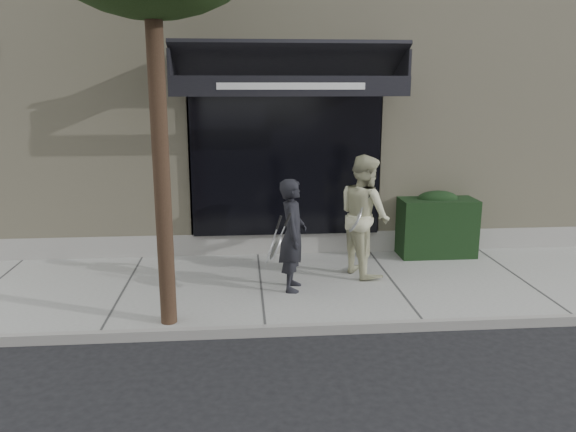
{
  "coord_description": "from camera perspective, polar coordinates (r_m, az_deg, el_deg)",
  "views": [
    {
      "loc": [
        -2.26,
        -7.97,
        3.02
      ],
      "look_at": [
        -1.54,
        0.6,
        1.01
      ],
      "focal_mm": 35.0,
      "sensor_mm": 36.0,
      "label": 1
    }
  ],
  "objects": [
    {
      "name": "building_facade",
      "position": [
        13.12,
        5.2,
        11.85
      ],
      "size": [
        14.3,
        8.04,
        5.64
      ],
      "color": "#B8AE8C",
      "rests_on": "ground"
    },
    {
      "name": "curb",
      "position": [
        7.42,
        13.61,
        -10.71
      ],
      "size": [
        20.0,
        0.1,
        0.14
      ],
      "primitive_type": "cube",
      "color": "gray",
      "rests_on": "ground"
    },
    {
      "name": "sidewalk",
      "position": [
        8.79,
        10.46,
        -6.77
      ],
      "size": [
        20.0,
        3.0,
        0.12
      ],
      "primitive_type": "cube",
      "color": "gray",
      "rests_on": "ground"
    },
    {
      "name": "pedestrian_back",
      "position": [
        8.76,
        7.76,
        0.09
      ],
      "size": [
        0.97,
        1.1,
        1.88
      ],
      "color": "beige",
      "rests_on": "sidewalk"
    },
    {
      "name": "pedestrian_front",
      "position": [
        8.02,
        0.46,
        -1.96
      ],
      "size": [
        0.68,
        0.77,
        1.63
      ],
      "color": "black",
      "rests_on": "sidewalk"
    },
    {
      "name": "hedge",
      "position": [
        10.09,
        14.8,
        -0.85
      ],
      "size": [
        1.3,
        0.7,
        1.14
      ],
      "color": "black",
      "rests_on": "sidewalk"
    },
    {
      "name": "ground",
      "position": [
        8.82,
        10.44,
        -7.14
      ],
      "size": [
        80.0,
        80.0,
        0.0
      ],
      "primitive_type": "plane",
      "color": "black",
      "rests_on": "ground"
    }
  ]
}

